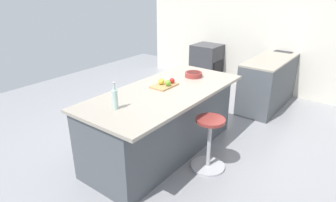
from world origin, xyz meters
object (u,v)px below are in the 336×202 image
Objects in this scene: oven_range at (207,64)px; apple_green at (168,83)px; cutting_board at (164,86)px; apple_yellow at (161,82)px; apple_red at (172,81)px; kitchen_island at (162,121)px; water_bottle at (115,99)px; fruit_bowl at (194,74)px; stool_by_window at (209,145)px.

apple_green is (2.86, 1.04, 0.53)m from oven_range.
cutting_board is (2.86, 0.98, 0.48)m from oven_range.
apple_yellow is (0.01, -0.11, 0.00)m from apple_green.
apple_red is at bearing 146.48° from apple_yellow.
water_bottle is at bearing -2.18° from kitchen_island.
fruit_bowl is (-0.47, 0.05, -0.02)m from apple_red.
water_bottle reaches higher than stool_by_window.
oven_range is 0.38× the size of kitchen_island.
apple_yellow is at bearing 17.98° from oven_range.
kitchen_island is at bearing 42.90° from apple_yellow.
cutting_board is 1.42× the size of fruit_bowl.
apple_yellow reaches higher than cutting_board.
fruit_bowl reaches higher than kitchen_island.
apple_red is (2.74, 1.02, 0.53)m from oven_range.
apple_green is at bearing 94.30° from apple_yellow.
water_bottle is (1.03, -0.02, 0.07)m from apple_red.
water_bottle reaches higher than oven_range.
apple_yellow is (0.01, -0.04, 0.05)m from cutting_board.
apple_red reaches higher than stool_by_window.
water_bottle is (0.91, -0.04, 0.06)m from apple_green.
apple_red is 0.12m from apple_green.
water_bottle reaches higher than apple_yellow.
stool_by_window is at bearing 30.74° from oven_range.
cutting_board is at bearing -19.06° from apple_red.
stool_by_window is 1.00m from apple_red.
stool_by_window is 1.33m from water_bottle.
kitchen_island is 0.54m from apple_yellow.
cutting_board is at bearing 18.83° from oven_range.
oven_range is at bearing -160.05° from apple_green.
water_bottle is at bearing -2.45° from fruit_bowl.
oven_range is at bearing -154.85° from fruit_bowl.
kitchen_island is 0.87m from fruit_bowl.
apple_green is 0.91m from water_bottle.
apple_yellow is 0.62m from fruit_bowl.
apple_green is 0.11m from apple_yellow.
apple_red is 0.16m from apple_yellow.
apple_yellow is at bearing -175.62° from water_bottle.
apple_yellow is (-0.08, -0.82, 0.66)m from stool_by_window.
cutting_board is 1.15× the size of water_bottle.
apple_green reaches higher than fruit_bowl.
oven_range is at bearing -160.90° from kitchen_island.
kitchen_island reaches higher than stool_by_window.
apple_red is at bearing -5.68° from fruit_bowl.
apple_yellow is 0.27× the size of water_bottle.
fruit_bowl is (-0.71, 0.03, 0.50)m from kitchen_island.
cutting_board reaches higher than stool_by_window.
apple_green is (-0.11, 0.01, 0.52)m from kitchen_island.
oven_range is 3.15m from kitchen_island.
stool_by_window is 1.94× the size of cutting_board.
oven_range is at bearing -161.17° from cutting_board.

